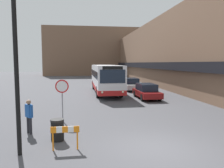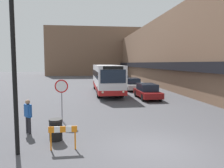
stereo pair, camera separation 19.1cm
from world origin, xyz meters
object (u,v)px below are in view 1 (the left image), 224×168
at_px(parked_car_front, 147,91).
at_px(stop_sign, 62,91).
at_px(parked_car_back, 121,80).
at_px(trash_bin, 57,130).
at_px(construction_barricade, 65,133).
at_px(street_lamp, 23,39).
at_px(city_bus, 105,78).
at_px(parked_car_middle, 131,84).
at_px(pedestrian, 29,113).

bearing_deg(parked_car_front, stop_sign, -134.71).
height_order(parked_car_back, trash_bin, parked_car_back).
bearing_deg(construction_barricade, street_lamp, -170.60).
height_order(parked_car_back, stop_sign, stop_sign).
xyz_separation_m(city_bus, parked_car_back, (3.43, 9.29, -0.99)).
bearing_deg(city_bus, parked_car_front, -54.18).
bearing_deg(construction_barricade, city_bus, 78.37).
height_order(city_bus, construction_barricade, city_bus).
bearing_deg(parked_car_middle, city_bus, -151.88).
bearing_deg(construction_barricade, parked_car_front, 59.62).
bearing_deg(trash_bin, city_bus, 76.05).
relative_size(city_bus, pedestrian, 7.19).
bearing_deg(street_lamp, pedestrian, 100.87).
relative_size(parked_car_middle, trash_bin, 4.47).
bearing_deg(parked_car_front, city_bus, 125.82).
height_order(parked_car_middle, pedestrian, pedestrian).
height_order(parked_car_back, street_lamp, street_lamp).
relative_size(parked_car_front, construction_barricade, 3.90).
bearing_deg(city_bus, pedestrian, -110.35).
distance_m(city_bus, trash_bin, 15.71).
bearing_deg(parked_car_back, city_bus, -110.25).
relative_size(city_bus, construction_barricade, 10.77).
distance_m(parked_car_back, construction_barricade, 26.49).
bearing_deg(parked_car_back, construction_barricade, -104.84).
bearing_deg(construction_barricade, stop_sign, 96.14).
distance_m(parked_car_front, parked_car_middle, 6.58).
distance_m(parked_car_middle, stop_sign, 15.70).
relative_size(parked_car_front, parked_car_back, 0.97).
bearing_deg(trash_bin, parked_car_middle, 67.08).
relative_size(parked_car_front, street_lamp, 0.62).
bearing_deg(stop_sign, pedestrian, -125.01).
distance_m(parked_car_front, street_lamp, 14.77).
xyz_separation_m(parked_car_back, construction_barricade, (-6.79, -25.61, -0.07)).
bearing_deg(parked_car_back, parked_car_middle, -90.00).
bearing_deg(parked_car_front, street_lamp, -124.66).
height_order(parked_car_middle, construction_barricade, parked_car_middle).
bearing_deg(street_lamp, trash_bin, 54.59).
distance_m(parked_car_front, construction_barricade, 13.42).
bearing_deg(trash_bin, construction_barricade, -69.66).
height_order(street_lamp, pedestrian, street_lamp).
relative_size(parked_car_front, parked_car_middle, 1.01).
bearing_deg(parked_car_front, pedestrian, -132.86).
relative_size(parked_car_middle, pedestrian, 2.58).
bearing_deg(parked_car_front, parked_car_middle, 90.00).
height_order(parked_car_back, construction_barricade, parked_car_back).
distance_m(city_bus, construction_barricade, 16.70).
xyz_separation_m(parked_car_middle, stop_sign, (-7.24, -13.89, 1.03)).
xyz_separation_m(parked_car_back, trash_bin, (-7.20, -24.49, -0.26)).
distance_m(parked_car_back, street_lamp, 27.32).
xyz_separation_m(parked_car_front, trash_bin, (-7.20, -10.45, -0.24)).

